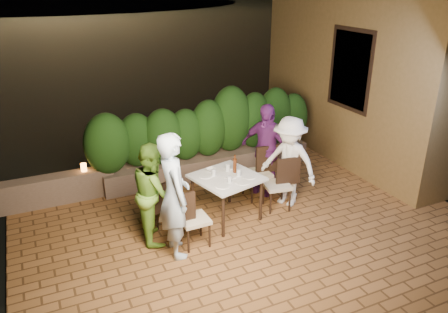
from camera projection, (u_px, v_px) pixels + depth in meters
ground at (256, 233)px, 6.73m from camera, size 400.00×400.00×0.00m
terrace_floor at (241, 221)px, 7.17m from camera, size 7.00×6.00×0.15m
building_wall at (368, 37)px, 8.83m from camera, size 1.60×5.00×5.00m
window_pane at (351, 69)px, 8.30m from camera, size 0.08×1.00×1.40m
window_frame at (351, 70)px, 8.30m from camera, size 0.06×1.15×1.55m
planter at (210, 164)px, 8.65m from camera, size 4.20×0.55×0.40m
hedge at (209, 128)px, 8.36m from camera, size 4.00×0.70×1.10m
parapet at (49, 191)px, 7.47m from camera, size 2.20×0.30×0.50m
hill at (56, 35)px, 59.30m from camera, size 52.00×40.00×22.00m
dining_table at (227, 198)px, 6.98m from camera, size 1.14×1.14×0.75m
plate_nw at (223, 186)px, 6.52m from camera, size 0.23×0.23×0.01m
plate_sw at (206, 176)px, 6.83m from camera, size 0.21×0.21×0.01m
plate_ne at (249, 176)px, 6.82m from camera, size 0.22×0.22×0.01m
plate_se at (230, 167)px, 7.16m from camera, size 0.21×0.21×0.01m
plate_centre at (230, 176)px, 6.83m from camera, size 0.22×0.22×0.01m
plate_front at (242, 182)px, 6.63m from camera, size 0.22×0.22×0.01m
glass_nw at (229, 179)px, 6.62m from camera, size 0.06×0.06×0.10m
glass_sw at (214, 172)px, 6.84m from camera, size 0.06×0.06×0.11m
glass_ne at (239, 173)px, 6.82m from camera, size 0.06×0.06×0.11m
glass_se at (228, 167)px, 7.00m from camera, size 0.07×0.07×0.12m
beer_bottle at (235, 164)px, 6.91m from camera, size 0.06×0.06×0.30m
bowl at (211, 170)px, 7.03m from camera, size 0.19×0.19×0.04m
chair_left_front at (194, 218)px, 6.27m from camera, size 0.41×0.41×0.87m
chair_left_back at (171, 206)px, 6.63m from camera, size 0.51×0.51×0.85m
chair_right_front at (277, 184)px, 7.26m from camera, size 0.48×0.48×0.89m
chair_right_back at (257, 172)px, 7.63m from camera, size 0.45×0.45×0.94m
diner_blue at (174, 195)px, 5.91m from camera, size 0.46×0.68×1.81m
diner_green at (154, 192)px, 6.32m from camera, size 0.67×0.81×1.51m
diner_white at (289, 162)px, 7.29m from camera, size 0.99×1.16×1.56m
diner_purple at (266, 149)px, 7.68m from camera, size 0.82×1.05×1.66m
parapet_lamp at (84, 167)px, 7.59m from camera, size 0.10×0.10×0.14m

